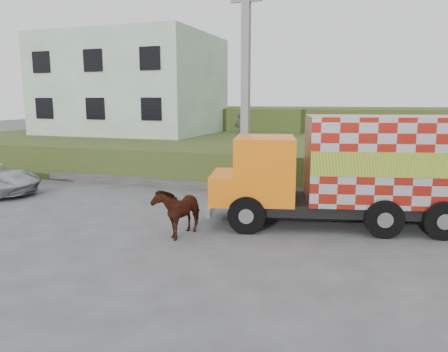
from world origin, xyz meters
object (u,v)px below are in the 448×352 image
at_px(utility_pole, 246,87).
at_px(cow, 178,210).
at_px(cargo_truck, 349,170).
at_px(pedestrian, 241,131).

relative_size(utility_pole, cow, 5.04).
height_order(utility_pole, cargo_truck, utility_pole).
distance_m(cargo_truck, pedestrian, 6.50).
distance_m(utility_pole, pedestrian, 2.04).
bearing_deg(utility_pole, cargo_truck, -41.05).
bearing_deg(cow, pedestrian, 99.80).
xyz_separation_m(cargo_truck, pedestrian, (-4.61, 4.52, 0.69)).
bearing_deg(pedestrian, utility_pole, 128.10).
xyz_separation_m(utility_pole, cargo_truck, (4.17, -3.63, -2.46)).
bearing_deg(cargo_truck, utility_pole, 125.46).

